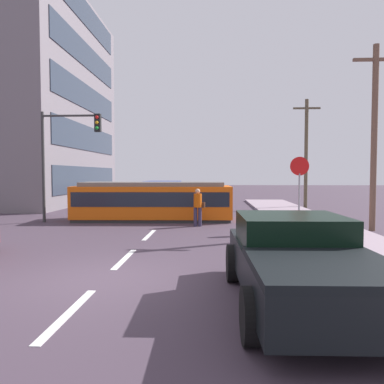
% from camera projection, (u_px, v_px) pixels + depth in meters
% --- Properties ---
extents(ground_plane, '(120.00, 120.00, 0.00)m').
position_uv_depth(ground_plane, '(163.00, 222.00, 18.18)').
color(ground_plane, '#433542').
extents(sidewalk_curb_right, '(3.20, 36.00, 0.14)m').
position_uv_depth(sidewalk_curb_right, '(331.00, 235.00, 13.82)').
color(sidewalk_curb_right, gray).
rests_on(sidewalk_curb_right, ground).
extents(lane_stripe_0, '(0.16, 2.40, 0.01)m').
position_uv_depth(lane_stripe_0, '(69.00, 313.00, 6.21)').
color(lane_stripe_0, silver).
rests_on(lane_stripe_0, ground).
extents(lane_stripe_1, '(0.16, 2.40, 0.01)m').
position_uv_depth(lane_stripe_1, '(125.00, 259.00, 10.20)').
color(lane_stripe_1, silver).
rests_on(lane_stripe_1, ground).
extents(lane_stripe_2, '(0.16, 2.40, 0.01)m').
position_uv_depth(lane_stripe_2, '(149.00, 235.00, 14.19)').
color(lane_stripe_2, silver).
rests_on(lane_stripe_2, ground).
extents(lane_stripe_3, '(0.16, 2.40, 0.01)m').
position_uv_depth(lane_stripe_3, '(176.00, 209.00, 24.71)').
color(lane_stripe_3, silver).
rests_on(lane_stripe_3, ground).
extents(lane_stripe_4, '(0.16, 2.40, 0.01)m').
position_uv_depth(lane_stripe_4, '(183.00, 202.00, 30.70)').
color(lane_stripe_4, silver).
rests_on(lane_stripe_4, ground).
extents(streetcar_tram, '(7.86, 2.84, 1.92)m').
position_uv_depth(streetcar_tram, '(153.00, 201.00, 18.71)').
color(streetcar_tram, '#DF570E').
rests_on(streetcar_tram, ground).
extents(city_bus, '(2.70, 5.93, 1.81)m').
position_uv_depth(city_bus, '(161.00, 192.00, 25.67)').
color(city_bus, '#344180').
rests_on(city_bus, ground).
extents(pedestrian_crossing, '(0.51, 0.36, 1.67)m').
position_uv_depth(pedestrian_crossing, '(198.00, 205.00, 16.50)').
color(pedestrian_crossing, '#332C47').
rests_on(pedestrian_crossing, ground).
extents(pickup_truck_parked, '(2.38, 5.05, 1.55)m').
position_uv_depth(pickup_truck_parked, '(298.00, 261.00, 6.55)').
color(pickup_truck_parked, black).
rests_on(pickup_truck_parked, ground).
extents(stop_sign, '(0.76, 0.07, 2.88)m').
position_uv_depth(stop_sign, '(299.00, 177.00, 15.11)').
color(stop_sign, gray).
rests_on(stop_sign, sidewalk_curb_right).
extents(traffic_light_mast, '(2.88, 0.33, 5.28)m').
position_uv_depth(traffic_light_mast, '(65.00, 145.00, 17.69)').
color(traffic_light_mast, '#333333').
rests_on(traffic_light_mast, ground).
extents(utility_pole_near, '(1.80, 0.24, 7.50)m').
position_uv_depth(utility_pole_near, '(374.00, 134.00, 15.07)').
color(utility_pole_near, brown).
rests_on(utility_pole_near, ground).
extents(utility_pole_mid, '(1.80, 0.24, 7.34)m').
position_uv_depth(utility_pole_mid, '(306.00, 151.00, 25.20)').
color(utility_pole_mid, brown).
rests_on(utility_pole_mid, ground).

